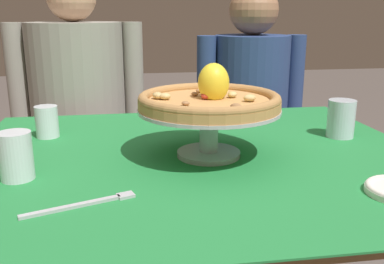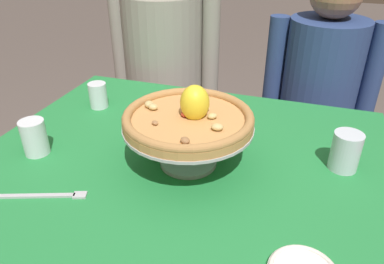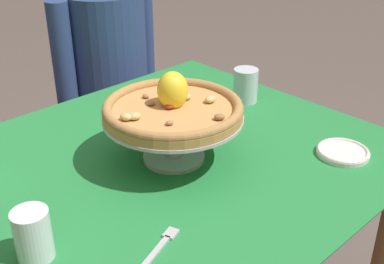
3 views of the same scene
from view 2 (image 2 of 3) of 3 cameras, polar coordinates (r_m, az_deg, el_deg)
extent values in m
cylinder|color=olive|center=(1.76, -12.40, -4.39)|extent=(0.06, 0.06, 0.71)
cylinder|color=olive|center=(1.58, 21.71, -10.65)|extent=(0.06, 0.06, 0.71)
cube|color=olive|center=(1.06, -1.70, -4.86)|extent=(1.12, 0.94, 0.02)
cube|color=#237F3D|center=(1.05, -1.71, -4.21)|extent=(1.16, 0.98, 0.00)
cylinder|color=#B7B7C1|center=(1.03, -0.56, -4.55)|extent=(0.16, 0.16, 0.01)
cylinder|color=#B7B7C1|center=(1.00, -0.58, -1.84)|extent=(0.05, 0.05, 0.10)
cylinder|color=#B7B7C1|center=(0.97, -0.60, 0.94)|extent=(0.35, 0.35, 0.01)
cylinder|color=tan|center=(0.96, -0.60, 1.69)|extent=(0.34, 0.34, 0.02)
torus|color=#AF7D47|center=(0.95, -0.61, 2.45)|extent=(0.34, 0.34, 0.02)
ellipsoid|color=tan|center=(1.00, -6.02, 4.03)|extent=(0.04, 0.03, 0.02)
ellipsoid|color=#C63D28|center=(0.96, -0.90, 2.92)|extent=(0.04, 0.04, 0.02)
ellipsoid|color=#996B42|center=(1.03, 0.56, 4.84)|extent=(0.02, 0.02, 0.01)
ellipsoid|color=tan|center=(0.90, 3.96, 0.78)|extent=(0.03, 0.03, 0.02)
ellipsoid|color=tan|center=(1.01, -6.70, 4.32)|extent=(0.04, 0.04, 0.02)
ellipsoid|color=tan|center=(0.95, 3.25, 2.62)|extent=(0.03, 0.03, 0.01)
ellipsoid|color=#996B42|center=(0.84, -1.09, -1.32)|extent=(0.03, 0.03, 0.01)
ellipsoid|color=#996B42|center=(0.92, -5.78, 1.43)|extent=(0.02, 0.02, 0.01)
ellipsoid|color=#996B42|center=(1.00, -1.25, 3.99)|extent=(0.02, 0.02, 0.01)
ellipsoid|color=beige|center=(0.99, 2.09, 3.67)|extent=(0.02, 0.02, 0.01)
ellipsoid|color=yellow|center=(0.95, 0.38, 4.49)|extent=(0.09, 0.09, 0.10)
cylinder|color=white|center=(1.37, -14.39, 5.55)|extent=(0.06, 0.06, 0.09)
cylinder|color=silver|center=(1.37, -14.27, 4.72)|extent=(0.06, 0.06, 0.05)
cylinder|color=white|center=(1.14, -23.29, -0.76)|extent=(0.07, 0.07, 0.10)
cylinder|color=silver|center=(1.15, -23.00, -2.00)|extent=(0.06, 0.06, 0.05)
cylinder|color=silver|center=(1.06, 22.75, -2.78)|extent=(0.08, 0.08, 0.11)
cylinder|color=silver|center=(1.08, 22.44, -4.14)|extent=(0.07, 0.07, 0.05)
cube|color=#B7B7C1|center=(0.99, -22.92, -9.12)|extent=(0.18, 0.07, 0.01)
cube|color=#B7B7C1|center=(0.96, -17.01, -9.36)|extent=(0.04, 0.03, 0.01)
cube|color=gray|center=(2.03, -3.78, -2.63)|extent=(0.29, 0.33, 0.47)
cylinder|color=gray|center=(1.81, -4.34, 11.52)|extent=(0.39, 0.39, 0.58)
cylinder|color=gray|center=(1.88, -11.11, 13.21)|extent=(0.08, 0.08, 0.49)
cylinder|color=gray|center=(1.73, 2.90, 12.24)|extent=(0.08, 0.08, 0.49)
cube|color=gray|center=(1.91, 16.77, -6.65)|extent=(0.29, 0.33, 0.45)
cylinder|color=navy|center=(1.68, 19.23, 7.17)|extent=(0.33, 0.33, 0.54)
cylinder|color=navy|center=(1.66, 12.65, 9.42)|extent=(0.08, 0.08, 0.46)
cylinder|color=navy|center=(1.69, 26.13, 7.38)|extent=(0.08, 0.08, 0.46)
camera|label=1|loc=(0.57, -80.44, -23.74)|focal=40.20mm
camera|label=3|loc=(1.01, -77.08, 11.79)|focal=46.73mm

